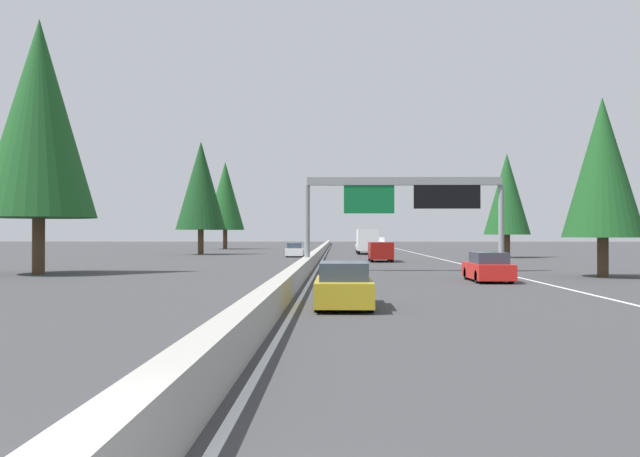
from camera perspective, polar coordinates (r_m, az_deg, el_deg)
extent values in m
plane|color=#38383A|center=(64.51, 0.00, -2.59)|extent=(320.00, 320.00, 0.00)
cube|color=#9E9B93|center=(84.49, 0.13, -1.79)|extent=(180.00, 0.56, 0.90)
cube|color=silver|center=(75.14, 9.01, -2.29)|extent=(160.00, 0.16, 0.01)
cube|color=silver|center=(74.50, 0.38, -2.31)|extent=(160.00, 0.16, 0.01)
cylinder|color=gray|center=(43.44, -1.08, 0.01)|extent=(0.36, 0.36, 5.49)
cylinder|color=gray|center=(44.64, 14.92, 0.02)|extent=(0.36, 0.36, 5.49)
cube|color=gray|center=(43.74, 7.02, 3.94)|extent=(0.50, 12.32, 0.50)
cube|color=#0C602D|center=(43.36, 4.12, 2.52)|extent=(0.12, 3.20, 1.90)
cube|color=black|center=(43.88, 10.57, 2.62)|extent=(0.16, 4.20, 1.50)
cube|color=#AD931E|center=(22.13, 1.98, -5.23)|extent=(4.40, 1.80, 0.76)
cube|color=#2D3847|center=(21.86, 1.99, -3.56)|extent=(2.46, 1.51, 0.56)
cylinder|color=black|center=(23.55, 0.02, -5.46)|extent=(0.64, 0.22, 0.64)
cylinder|color=black|center=(23.57, 3.88, -5.45)|extent=(0.64, 0.22, 0.64)
cylinder|color=black|center=(20.75, -0.17, -6.13)|extent=(0.64, 0.22, 0.64)
cylinder|color=black|center=(20.77, 4.21, -6.12)|extent=(0.64, 0.22, 0.64)
cube|color=red|center=(35.25, 13.86, -3.46)|extent=(4.40, 1.80, 0.76)
cube|color=#2D3847|center=(35.00, 13.94, -2.40)|extent=(2.46, 1.51, 0.56)
cylinder|color=black|center=(36.48, 12.17, -3.69)|extent=(0.64, 0.22, 0.64)
cylinder|color=black|center=(36.80, 14.59, -3.65)|extent=(0.64, 0.22, 0.64)
cylinder|color=black|center=(33.72, 13.07, -3.95)|extent=(0.64, 0.22, 0.64)
cylinder|color=black|center=(34.07, 15.68, -3.91)|extent=(0.64, 0.22, 0.64)
cube|color=white|center=(81.21, 3.97, -0.96)|extent=(6.12, 2.40, 2.50)
cube|color=#1E4793|center=(85.45, 3.85, -1.14)|extent=(2.38, 2.30, 1.90)
cylinder|color=black|center=(85.26, 3.14, -1.78)|extent=(0.90, 0.28, 0.90)
cylinder|color=black|center=(85.35, 4.56, -1.78)|extent=(0.90, 0.28, 0.90)
cylinder|color=black|center=(79.49, 3.26, -1.87)|extent=(0.90, 0.28, 0.90)
cylinder|color=black|center=(79.58, 4.79, -1.87)|extent=(0.90, 0.28, 0.90)
cube|color=white|center=(101.75, 3.50, -1.53)|extent=(4.40, 1.80, 0.76)
cube|color=#2D3847|center=(101.52, 3.51, -1.16)|extent=(2.46, 1.51, 0.56)
cylinder|color=black|center=(103.13, 3.04, -1.63)|extent=(0.64, 0.22, 0.64)
cylinder|color=black|center=(103.19, 3.91, -1.63)|extent=(0.64, 0.22, 0.64)
cylinder|color=black|center=(100.32, 3.08, -1.66)|extent=(0.64, 0.22, 0.64)
cylinder|color=black|center=(100.38, 3.98, -1.66)|extent=(0.64, 0.22, 0.64)
cube|color=white|center=(119.18, 4.99, -1.34)|extent=(5.60, 2.00, 0.70)
cube|color=white|center=(120.17, 4.96, -0.95)|extent=(2.24, 1.84, 0.90)
cube|color=#2D3847|center=(120.17, 4.96, -0.91)|extent=(2.02, 1.92, 0.41)
cylinder|color=black|center=(120.97, 4.53, -1.43)|extent=(0.80, 0.28, 0.80)
cylinder|color=black|center=(121.08, 5.34, -1.42)|extent=(0.80, 0.28, 0.80)
cylinder|color=black|center=(117.28, 4.63, -1.46)|extent=(0.80, 0.28, 0.80)
cylinder|color=black|center=(117.39, 5.47, -1.45)|extent=(0.80, 0.28, 0.80)
cube|color=maroon|center=(59.38, 5.08, -1.84)|extent=(5.00, 1.95, 1.44)
cube|color=#2D3847|center=(57.08, 5.23, -1.64)|extent=(0.08, 1.48, 0.56)
cylinder|color=black|center=(61.05, 4.18, -2.38)|extent=(0.70, 0.24, 0.70)
cylinder|color=black|center=(61.15, 5.78, -2.38)|extent=(0.70, 0.24, 0.70)
cylinder|color=black|center=(57.65, 4.34, -2.49)|extent=(0.70, 0.24, 0.70)
cylinder|color=black|center=(57.76, 6.04, -2.49)|extent=(0.70, 0.24, 0.70)
cube|color=white|center=(71.68, -2.09, -1.96)|extent=(4.40, 1.80, 0.76)
cube|color=#2D3847|center=(71.45, -2.10, -1.44)|extent=(2.46, 1.51, 0.56)
cylinder|color=black|center=(73.14, -2.64, -2.10)|extent=(0.64, 0.22, 0.64)
cylinder|color=black|center=(73.05, -1.40, -2.10)|extent=(0.64, 0.22, 0.64)
cylinder|color=black|center=(70.33, -2.80, -2.16)|extent=(0.64, 0.22, 0.64)
cylinder|color=black|center=(70.23, -1.52, -2.16)|extent=(0.64, 0.22, 0.64)
cylinder|color=#4C3823|center=(40.72, 22.59, -2.23)|extent=(0.60, 0.60, 2.19)
cone|color=#194C1E|center=(40.87, 22.56, 4.77)|extent=(4.39, 4.39, 7.78)
cylinder|color=#4C3823|center=(72.01, 15.38, -1.43)|extent=(0.62, 0.62, 2.34)
cone|color=#194C1E|center=(72.11, 15.37, 2.81)|extent=(4.68, 4.68, 8.30)
cylinder|color=#4C3823|center=(43.74, -22.48, -1.35)|extent=(0.73, 0.73, 3.35)
cone|color=#194C1E|center=(44.28, -22.45, 8.54)|extent=(6.70, 6.70, 11.87)
cylinder|color=#4C3823|center=(81.31, -9.94, -1.12)|extent=(0.68, 0.68, 2.93)
cone|color=#143D19|center=(81.51, -9.94, 3.57)|extent=(5.87, 5.87, 10.40)
cylinder|color=#4C3823|center=(111.37, -7.94, -0.91)|extent=(0.70, 0.70, 3.11)
cone|color=#194C1E|center=(111.54, -7.94, 2.72)|extent=(6.22, 6.22, 11.02)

